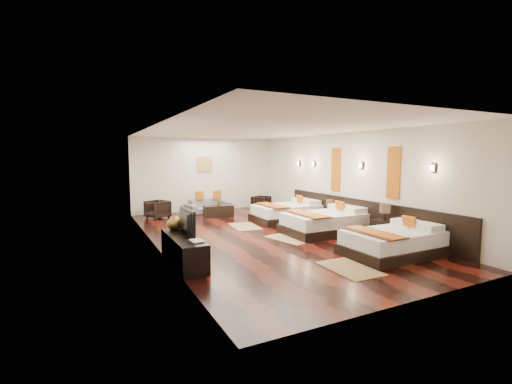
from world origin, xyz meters
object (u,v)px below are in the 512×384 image
bed_near (393,242)px  sofa (209,206)px  coffee_table (218,211)px  table_plant (219,202)px  bed_mid (326,222)px  figurine (175,221)px  tv_console (184,250)px  armchair_right (261,203)px  nightstand_b (329,217)px  book (191,242)px  nightstand_a (384,228)px  bed_far (288,212)px  armchair_left (157,209)px  tv (183,222)px

bed_near → sofa: size_ratio=1.21×
coffee_table → sofa: bearing=90.0°
table_plant → bed_mid: bearing=-66.0°
figurine → bed_near: bearing=-26.5°
sofa → tv_console: bearing=-126.9°
armchair_right → coffee_table: armchair_right is taller
sofa → nightstand_b: bearing=-71.9°
bed_near → figurine: figurine is taller
bed_mid → book: 4.45m
table_plant → nightstand_a: bearing=-64.7°
sofa → armchair_right: 2.05m
figurine → sofa: 5.62m
bed_near → bed_mid: 2.32m
bed_mid → armchair_right: bearing=86.6°
bed_far → coffee_table: bed_far is taller
bed_mid → book: bearing=-160.8°
bed_far → tv_console: bearing=-145.4°
tv_console → book: book is taller
nightstand_a → armchair_left: (-4.45, 5.71, -0.02)m
book → armchair_left: bearing=85.2°
bed_far → tv_console: size_ratio=1.20×
bed_near → armchair_right: bed_near is taller
bed_far → armchair_left: (-3.71, 2.36, 0.03)m
bed_near → nightstand_b: bearing=76.4°
nightstand_b → sofa: bearing=121.7°
bed_near → bed_far: bed_far is taller
bed_far → coffee_table: 2.48m
sofa → armchair_right: armchair_right is taller
nightstand_a → figurine: bearing=167.1°
nightstand_a → table_plant: nightstand_a is taller
bed_mid → tv_console: bed_mid is taller
bed_near → tv: size_ratio=2.38×
tv → sofa: bearing=-25.4°
bed_near → coffee_table: 6.32m
tv_console → sofa: bearing=66.7°
table_plant → coffee_table: bearing=-144.8°
figurine → coffee_table: bearing=58.3°
coffee_table → bed_near: bearing=-74.1°
tv_console → coffee_table: 5.27m
bed_far → coffee_table: size_ratio=2.16×
table_plant → tv: bearing=-118.6°
bed_mid → tv: (-4.15, -0.73, 0.51)m
bed_near → nightstand_a: 1.22m
book → armchair_right: book is taller
nightstand_a → book: size_ratio=3.17×
nightstand_b → tv_console: (-4.95, -1.68, -0.00)m
bed_far → armchair_right: 2.36m
bed_far → tv: size_ratio=2.44×
bed_far → tv_console: bed_far is taller
nightstand_b → nightstand_a: bearing=-90.0°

